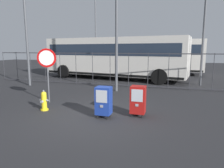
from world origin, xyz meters
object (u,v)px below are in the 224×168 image
at_px(newspaper_box_primary, 104,101).
at_px(street_light_near_left, 117,4).
at_px(newspaper_box_secondary, 138,100).
at_px(stop_sign, 47,64).
at_px(bus_near, 114,56).
at_px(street_light_far_right, 26,23).
at_px(street_light_near_right, 205,21).
at_px(bus_far, 142,54).
at_px(street_light_far_left, 96,25).
at_px(fire_hydrant, 44,101).

relative_size(newspaper_box_primary, street_light_near_left, 0.13).
bearing_deg(newspaper_box_secondary, stop_sign, 169.31).
bearing_deg(bus_near, street_light_far_right, -125.62).
relative_size(street_light_near_left, street_light_far_right, 1.22).
bearing_deg(stop_sign, street_light_near_right, 43.29).
bearing_deg(bus_far, street_light_near_left, -88.61).
distance_m(newspaper_box_secondary, street_light_far_left, 16.02).
bearing_deg(stop_sign, bus_near, 84.85).
bearing_deg(street_light_near_left, bus_near, 107.85).
height_order(street_light_near_left, street_light_far_left, street_light_far_left).
relative_size(bus_near, street_light_far_left, 1.31).
xyz_separation_m(stop_sign, bus_far, (2.12, 11.68, 0.11)).
distance_m(street_light_far_left, street_light_far_right, 10.06).
xyz_separation_m(street_light_near_right, street_light_far_right, (-10.00, -2.99, -0.12)).
bearing_deg(street_light_near_right, fire_hydrant, -130.10).
height_order(newspaper_box_secondary, street_light_far_left, street_light_far_left).
height_order(fire_hydrant, bus_near, bus_near).
relative_size(bus_far, street_light_far_left, 1.29).
bearing_deg(street_light_near_right, stop_sign, -136.71).
xyz_separation_m(fire_hydrant, newspaper_box_secondary, (3.38, 0.30, 0.22)).
bearing_deg(bus_near, street_light_near_right, -3.82).
distance_m(fire_hydrant, newspaper_box_primary, 2.35).
distance_m(newspaper_box_secondary, bus_near, 8.85).
bearing_deg(newspaper_box_primary, street_light_far_left, 111.93).
bearing_deg(newspaper_box_primary, fire_hydrant, 176.45).
bearing_deg(stop_sign, street_light_far_left, 102.61).
xyz_separation_m(newspaper_box_secondary, bus_far, (-1.74, 12.41, 1.14)).
xyz_separation_m(stop_sign, street_light_far_left, (-2.95, 13.17, 3.08)).
distance_m(fire_hydrant, street_light_near_left, 5.98).
distance_m(fire_hydrant, bus_far, 12.89).
relative_size(newspaper_box_secondary, street_light_far_right, 0.16).
height_order(newspaper_box_primary, street_light_far_right, street_light_far_right).
bearing_deg(street_light_near_left, newspaper_box_secondary, -64.83).
height_order(newspaper_box_primary, street_light_near_right, street_light_near_right).
bearing_deg(fire_hydrant, newspaper_box_secondary, 5.01).
relative_size(newspaper_box_primary, street_light_far_left, 0.12).
bearing_deg(street_light_far_right, newspaper_box_primary, -34.68).
relative_size(fire_hydrant, street_light_near_left, 0.10).
bearing_deg(fire_hydrant, bus_far, 82.68).
xyz_separation_m(newspaper_box_secondary, stop_sign, (-3.87, 0.73, 1.03)).
distance_m(stop_sign, bus_near, 7.47).
height_order(street_light_near_right, street_light_far_left, street_light_far_left).
distance_m(street_light_near_left, street_light_far_left, 11.27).
height_order(stop_sign, street_light_near_left, street_light_near_left).
bearing_deg(stop_sign, newspaper_box_primary, -22.49).
bearing_deg(bus_far, street_light_near_right, -49.59).
distance_m(newspaper_box_primary, street_light_near_right, 8.84).
height_order(fire_hydrant, bus_far, bus_far).
bearing_deg(newspaper_box_secondary, bus_near, 111.36).
relative_size(fire_hydrant, street_light_near_right, 0.11).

